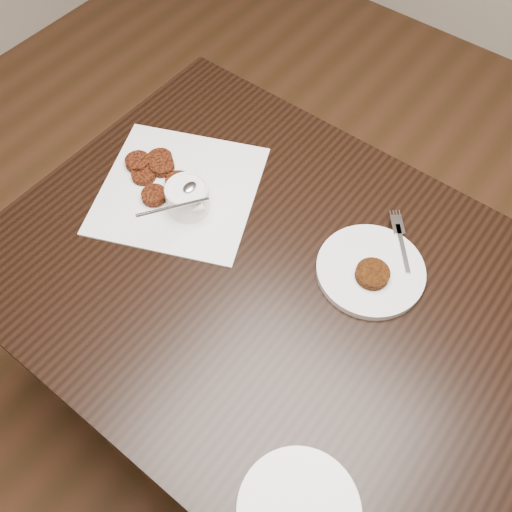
{
  "coord_description": "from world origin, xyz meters",
  "views": [
    {
      "loc": [
        0.27,
        -0.42,
        1.66
      ],
      "look_at": [
        -0.07,
        0.02,
        0.8
      ],
      "focal_mm": 39.35,
      "sensor_mm": 36.0,
      "label": 1
    }
  ],
  "objects_px": {
    "napkin": "(179,190)",
    "plate_with_patty": "(371,268)",
    "sauce_ramekin": "(186,188)",
    "plate_empty": "(299,511)",
    "table": "(302,378)"
  },
  "relations": [
    {
      "from": "napkin",
      "to": "plate_with_patty",
      "type": "distance_m",
      "value": 0.43
    },
    {
      "from": "sauce_ramekin",
      "to": "plate_empty",
      "type": "relative_size",
      "value": 0.66
    },
    {
      "from": "plate_with_patty",
      "to": "napkin",
      "type": "bearing_deg",
      "value": -170.26
    },
    {
      "from": "table",
      "to": "napkin",
      "type": "distance_m",
      "value": 0.54
    },
    {
      "from": "napkin",
      "to": "table",
      "type": "bearing_deg",
      "value": -7.11
    },
    {
      "from": "napkin",
      "to": "plate_empty",
      "type": "bearing_deg",
      "value": -32.26
    },
    {
      "from": "napkin",
      "to": "plate_with_patty",
      "type": "relative_size",
      "value": 1.55
    },
    {
      "from": "table",
      "to": "napkin",
      "type": "height_order",
      "value": "napkin"
    },
    {
      "from": "table",
      "to": "sauce_ramekin",
      "type": "height_order",
      "value": "sauce_ramekin"
    },
    {
      "from": "napkin",
      "to": "plate_with_patty",
      "type": "xyz_separation_m",
      "value": [
        0.42,
        0.07,
        0.01
      ]
    },
    {
      "from": "plate_empty",
      "to": "plate_with_patty",
      "type": "bearing_deg",
      "value": 107.7
    },
    {
      "from": "napkin",
      "to": "plate_empty",
      "type": "relative_size",
      "value": 1.71
    },
    {
      "from": "sauce_ramekin",
      "to": "plate_empty",
      "type": "xyz_separation_m",
      "value": [
        0.51,
        -0.33,
        -0.06
      ]
    },
    {
      "from": "sauce_ramekin",
      "to": "napkin",
      "type": "bearing_deg",
      "value": 155.75
    },
    {
      "from": "plate_with_patty",
      "to": "plate_empty",
      "type": "bearing_deg",
      "value": -72.3
    }
  ]
}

